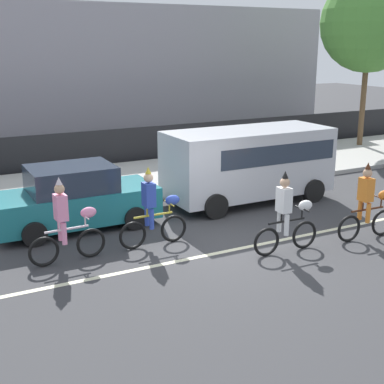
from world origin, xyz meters
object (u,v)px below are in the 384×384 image
(parade_cyclist_pink, at_px, (67,225))
(parade_cyclist_zebra, at_px, (287,217))
(parked_van_silver, at_px, (250,159))
(parked_car_teal, at_px, (75,198))
(parade_cyclist_cobalt, at_px, (154,211))
(parade_cyclist_orange, at_px, (368,206))

(parade_cyclist_pink, height_order, parade_cyclist_zebra, same)
(parade_cyclist_pink, height_order, parked_van_silver, parked_van_silver)
(parade_cyclist_pink, bearing_deg, parked_car_teal, 70.00)
(parade_cyclist_cobalt, relative_size, parade_cyclist_orange, 1.00)
(parade_cyclist_zebra, xyz_separation_m, parade_cyclist_orange, (2.27, -0.20, 0.00))
(parade_cyclist_zebra, bearing_deg, parade_cyclist_cobalt, 144.27)
(parade_cyclist_pink, relative_size, parade_cyclist_zebra, 1.00)
(parade_cyclist_pink, distance_m, parade_cyclist_zebra, 4.87)
(parade_cyclist_pink, xyz_separation_m, parade_cyclist_cobalt, (2.05, 0.03, 0.00))
(parade_cyclist_pink, height_order, parade_cyclist_orange, same)
(parade_cyclist_orange, distance_m, parked_van_silver, 4.15)
(parade_cyclist_orange, distance_m, parked_car_teal, 7.30)
(parade_cyclist_cobalt, relative_size, parked_van_silver, 0.38)
(parade_cyclist_pink, height_order, parade_cyclist_cobalt, same)
(parked_van_silver, height_order, parked_car_teal, parked_van_silver)
(parked_van_silver, bearing_deg, parked_car_teal, 179.48)
(parade_cyclist_cobalt, height_order, parked_car_teal, parade_cyclist_cobalt)
(parade_cyclist_zebra, bearing_deg, parade_cyclist_pink, 158.76)
(parade_cyclist_orange, height_order, parked_car_teal, parade_cyclist_orange)
(parade_cyclist_orange, xyz_separation_m, parked_car_teal, (-6.03, 4.11, -0.06))
(parade_cyclist_orange, bearing_deg, parade_cyclist_pink, 163.87)
(parked_van_silver, bearing_deg, parade_cyclist_zebra, -112.18)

